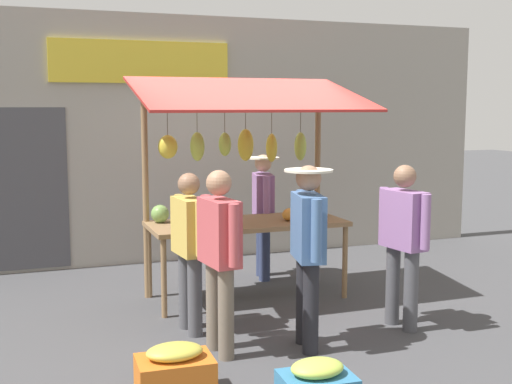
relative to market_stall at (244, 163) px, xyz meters
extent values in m
plane|color=#424244|center=(-0.01, 0.05, -1.54)|extent=(40.00, 40.00, 0.00)
cube|color=#9E998E|center=(-0.01, -2.15, 0.16)|extent=(9.00, 0.25, 3.40)
cube|color=yellow|center=(0.76, -2.00, 1.21)|extent=(2.40, 0.06, 0.56)
cube|color=olive|center=(-0.01, 0.05, -0.68)|extent=(2.20, 0.90, 0.05)
cylinder|color=olive|center=(1.03, 0.44, -1.12)|extent=(0.06, 0.06, 0.83)
cylinder|color=olive|center=(-1.05, 0.44, -1.12)|extent=(0.06, 0.06, 0.83)
cylinder|color=olive|center=(1.03, -0.34, -1.12)|extent=(0.06, 0.06, 0.83)
cylinder|color=olive|center=(-1.05, -0.34, -1.12)|extent=(0.06, 0.06, 0.83)
cylinder|color=olive|center=(1.05, -0.35, -0.36)|extent=(0.07, 0.07, 2.35)
cylinder|color=olive|center=(-1.07, -0.35, -0.36)|extent=(0.07, 0.07, 2.35)
cylinder|color=olive|center=(-0.01, -0.35, 0.61)|extent=(2.12, 0.06, 0.06)
cube|color=#B72D28|center=(-0.01, 0.20, 0.76)|extent=(2.50, 1.46, 0.39)
cylinder|color=brown|center=(-0.82, -0.31, 0.46)|extent=(0.01, 0.01, 0.30)
ellipsoid|color=#B2CC4C|center=(-0.82, -0.31, 0.15)|extent=(0.21, 0.23, 0.34)
cylinder|color=brown|center=(-0.47, -0.35, 0.46)|extent=(0.01, 0.01, 0.31)
ellipsoid|color=yellow|center=(-0.47, -0.35, 0.13)|extent=(0.17, 0.19, 0.34)
cylinder|color=brown|center=(-0.14, -0.35, 0.49)|extent=(0.01, 0.01, 0.25)
ellipsoid|color=yellow|center=(-0.14, -0.35, 0.17)|extent=(0.24, 0.24, 0.37)
cylinder|color=brown|center=(0.12, -0.32, 0.47)|extent=(0.01, 0.01, 0.28)
ellipsoid|color=#B2CC4C|center=(0.12, -0.32, 0.19)|extent=(0.18, 0.20, 0.27)
cylinder|color=brown|center=(0.45, -0.34, 0.47)|extent=(0.01, 0.01, 0.27)
ellipsoid|color=#B2CC4C|center=(0.45, -0.34, 0.17)|extent=(0.22, 0.21, 0.33)
cylinder|color=brown|center=(0.79, -0.33, 0.46)|extent=(0.01, 0.01, 0.30)
ellipsoid|color=yellow|center=(0.79, -0.33, 0.17)|extent=(0.26, 0.23, 0.27)
sphere|color=#729E4C|center=(0.92, -0.20, -0.56)|extent=(0.20, 0.20, 0.20)
ellipsoid|color=orange|center=(-0.49, 0.15, -0.59)|extent=(0.26, 0.25, 0.14)
ellipsoid|color=gold|center=(-0.87, 0.05, -0.61)|extent=(0.21, 0.17, 0.10)
cylinder|color=navy|center=(-0.52, -0.82, -1.15)|extent=(0.14, 0.14, 0.78)
cylinder|color=navy|center=(-0.46, -0.57, -1.15)|extent=(0.14, 0.14, 0.78)
cube|color=#93669E|center=(-0.49, -0.70, -0.49)|extent=(0.32, 0.51, 0.55)
cylinder|color=#93669E|center=(-0.56, -0.99, -0.47)|extent=(0.09, 0.09, 0.51)
cylinder|color=#93669E|center=(-0.43, -0.41, -0.47)|extent=(0.09, 0.09, 0.51)
sphere|color=tan|center=(-0.49, -0.70, -0.08)|extent=(0.21, 0.21, 0.21)
cylinder|color=beige|center=(-0.49, -0.70, -0.01)|extent=(0.41, 0.41, 0.02)
cylinder|color=#4C4C51|center=(-1.12, 1.68, -1.14)|extent=(0.14, 0.14, 0.80)
cylinder|color=#4C4C51|center=(-1.08, 1.41, -1.14)|extent=(0.14, 0.14, 0.80)
cube|color=#93669E|center=(-1.10, 1.55, -0.46)|extent=(0.29, 0.51, 0.56)
cylinder|color=#93669E|center=(-1.14, 1.84, -0.44)|extent=(0.09, 0.09, 0.52)
cylinder|color=#93669E|center=(-1.05, 1.25, -0.44)|extent=(0.09, 0.09, 0.52)
sphere|color=#8C664C|center=(-1.10, 1.55, -0.04)|extent=(0.22, 0.22, 0.22)
cylinder|color=#726656|center=(0.77, 1.74, -1.14)|extent=(0.14, 0.14, 0.81)
cylinder|color=#726656|center=(0.80, 1.48, -1.14)|extent=(0.14, 0.14, 0.81)
cube|color=#BF4C51|center=(0.79, 1.61, -0.45)|extent=(0.27, 0.51, 0.57)
cylinder|color=#BF4C51|center=(0.75, 1.91, -0.43)|extent=(0.09, 0.09, 0.53)
cylinder|color=#BF4C51|center=(0.82, 1.31, -0.43)|extent=(0.09, 0.09, 0.53)
sphere|color=#A87A5B|center=(0.79, 1.61, -0.02)|extent=(0.22, 0.22, 0.22)
cylinder|color=#232328|center=(0.04, 1.88, -1.13)|extent=(0.14, 0.14, 0.82)
cylinder|color=#232328|center=(-0.02, 1.61, -1.13)|extent=(0.14, 0.14, 0.82)
cube|color=#476B9E|center=(0.01, 1.75, -0.43)|extent=(0.32, 0.53, 0.58)
cylinder|color=#476B9E|center=(0.07, 2.05, -0.41)|extent=(0.09, 0.09, 0.53)
cylinder|color=#476B9E|center=(-0.05, 1.45, -0.41)|extent=(0.09, 0.09, 0.53)
sphere|color=#A87A5B|center=(0.01, 1.75, 0.00)|extent=(0.23, 0.23, 0.23)
cylinder|color=beige|center=(0.01, 1.75, 0.07)|extent=(0.43, 0.43, 0.02)
cylinder|color=#4C4C51|center=(0.87, 1.08, -1.16)|extent=(0.14, 0.14, 0.76)
cylinder|color=#4C4C51|center=(0.90, 0.83, -1.16)|extent=(0.14, 0.14, 0.76)
cube|color=gold|center=(0.88, 0.96, -0.50)|extent=(0.26, 0.48, 0.54)
cylinder|color=gold|center=(0.86, 1.25, -0.48)|extent=(0.09, 0.09, 0.50)
cylinder|color=gold|center=(0.91, 0.67, -0.48)|extent=(0.09, 0.09, 0.50)
sphere|color=#8C664C|center=(0.88, 0.96, -0.10)|extent=(0.21, 0.21, 0.21)
ellipsoid|color=#B2CC4C|center=(0.50, 3.00, -1.18)|extent=(0.39, 0.29, 0.12)
cube|color=#D1661E|center=(1.36, 2.33, -1.39)|extent=(0.58, 0.42, 0.30)
ellipsoid|color=gold|center=(1.36, 2.33, -1.19)|extent=(0.43, 0.30, 0.12)
camera|label=1|loc=(2.44, 7.03, 0.63)|focal=46.89mm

